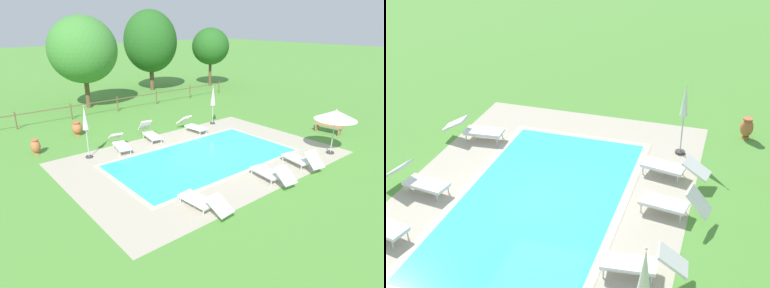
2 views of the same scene
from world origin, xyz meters
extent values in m
plane|color=#518E38|center=(0.00, 0.00, 0.00)|extent=(160.00, 160.00, 0.00)
cube|color=#B2A893|center=(0.00, 0.00, 0.00)|extent=(12.17, 8.21, 0.01)
cube|color=#38C6D1|center=(0.00, 0.00, 0.01)|extent=(8.30, 4.33, 0.01)
cube|color=#C0B59F|center=(0.00, 2.29, 0.01)|extent=(8.78, 0.24, 0.01)
cube|color=#C0B59F|center=(0.00, -2.29, 0.01)|extent=(8.78, 0.24, 0.01)
cube|color=#C0B59F|center=(4.27, 0.00, 0.01)|extent=(0.24, 4.33, 0.01)
cube|color=#C0B59F|center=(-4.27, 0.00, 0.01)|extent=(0.24, 4.33, 0.01)
cube|color=white|center=(2.15, 3.05, 0.32)|extent=(0.73, 1.35, 0.07)
cube|color=white|center=(2.05, 4.03, 0.56)|extent=(0.67, 0.78, 0.55)
cube|color=silver|center=(2.15, 3.05, 0.26)|extent=(0.69, 1.32, 0.04)
cylinder|color=silver|center=(2.46, 2.53, 0.14)|extent=(0.04, 0.04, 0.28)
cylinder|color=silver|center=(1.95, 2.47, 0.14)|extent=(0.04, 0.04, 0.28)
cylinder|color=silver|center=(2.35, 3.62, 0.14)|extent=(0.04, 0.04, 0.28)
cylinder|color=silver|center=(1.84, 3.57, 0.14)|extent=(0.04, 0.04, 0.28)
cube|color=white|center=(2.62, -3.21, 0.32)|extent=(0.84, 1.39, 0.07)
cube|color=white|center=(2.43, -4.15, 0.59)|extent=(0.72, 0.78, 0.61)
cube|color=silver|center=(2.62, -3.21, 0.26)|extent=(0.81, 1.36, 0.04)
cylinder|color=silver|center=(2.48, -2.62, 0.14)|extent=(0.04, 0.04, 0.28)
cylinder|color=silver|center=(2.98, -2.72, 0.14)|extent=(0.04, 0.04, 0.28)
cylinder|color=silver|center=(2.26, -3.70, 0.14)|extent=(0.04, 0.04, 0.28)
cylinder|color=silver|center=(2.76, -3.80, 0.14)|extent=(0.04, 0.04, 0.28)
cube|color=white|center=(-2.53, 3.08, 0.32)|extent=(0.85, 1.39, 0.07)
cube|color=white|center=(-2.32, 4.08, 0.51)|extent=(0.74, 0.88, 0.46)
cube|color=silver|center=(-2.53, 3.08, 0.26)|extent=(0.81, 1.36, 0.04)
cylinder|color=silver|center=(-2.39, 2.49, 0.14)|extent=(0.04, 0.04, 0.28)
cylinder|color=silver|center=(-2.89, 2.59, 0.14)|extent=(0.04, 0.04, 0.28)
cylinder|color=silver|center=(-2.17, 3.57, 0.14)|extent=(0.04, 0.04, 0.28)
cylinder|color=silver|center=(-2.67, 3.67, 0.14)|extent=(0.04, 0.04, 0.28)
cube|color=white|center=(0.48, -3.24, 0.32)|extent=(0.76, 1.37, 0.07)
cube|color=white|center=(0.36, -4.23, 0.56)|extent=(0.69, 0.80, 0.54)
cube|color=silver|center=(0.48, -3.24, 0.26)|extent=(0.73, 1.34, 0.04)
cylinder|color=silver|center=(0.30, -2.66, 0.14)|extent=(0.04, 0.04, 0.28)
cylinder|color=silver|center=(0.81, -2.73, 0.14)|extent=(0.04, 0.04, 0.28)
cylinder|color=silver|center=(0.16, -3.76, 0.14)|extent=(0.04, 0.04, 0.28)
cylinder|color=silver|center=(0.67, -3.82, 0.14)|extent=(0.04, 0.04, 0.28)
cube|color=white|center=(-0.56, 3.42, 0.32)|extent=(0.80, 1.38, 0.07)
cube|color=white|center=(-0.41, 4.34, 0.62)|extent=(0.69, 0.71, 0.66)
cube|color=silver|center=(-0.56, 3.42, 0.26)|extent=(0.77, 1.35, 0.04)
cylinder|color=silver|center=(-0.39, 2.83, 0.14)|extent=(0.04, 0.04, 0.28)
cylinder|color=silver|center=(-0.90, 2.91, 0.14)|extent=(0.04, 0.04, 0.28)
cylinder|color=silver|center=(-0.22, 3.92, 0.14)|extent=(0.04, 0.04, 0.28)
cylinder|color=silver|center=(-0.72, 4.00, 0.14)|extent=(0.04, 0.04, 0.28)
cube|color=white|center=(-3.05, -3.13, 0.32)|extent=(0.70, 1.34, 0.07)
cube|color=white|center=(-2.97, -4.15, 0.51)|extent=(0.66, 0.82, 0.45)
cube|color=silver|center=(-3.05, -3.13, 0.26)|extent=(0.67, 1.32, 0.04)
cylinder|color=silver|center=(-3.35, -2.60, 0.14)|extent=(0.04, 0.04, 0.28)
cylinder|color=silver|center=(-2.84, -2.56, 0.14)|extent=(0.04, 0.04, 0.28)
cylinder|color=silver|center=(-3.26, -3.71, 0.14)|extent=(0.04, 0.04, 0.28)
cylinder|color=silver|center=(-2.75, -3.66, 0.14)|extent=(0.04, 0.04, 0.28)
cylinder|color=#383838|center=(5.07, -3.46, 0.04)|extent=(0.36, 0.36, 0.08)
cylinder|color=#B2B5B7|center=(5.07, -3.46, 1.05)|extent=(0.04, 0.04, 2.10)
cone|color=white|center=(5.07, -3.46, 1.90)|extent=(1.91, 1.91, 0.44)
sphere|color=white|center=(5.07, -3.46, 2.13)|extent=(0.06, 0.06, 0.06)
cylinder|color=#383838|center=(4.04, 3.71, 0.04)|extent=(0.32, 0.32, 0.08)
cylinder|color=#B2B5B7|center=(4.04, 3.71, 0.59)|extent=(0.04, 0.04, 1.19)
cone|color=white|center=(4.04, 3.71, 1.75)|extent=(0.30, 0.30, 1.12)
sphere|color=white|center=(4.04, 3.71, 2.33)|extent=(0.05, 0.05, 0.05)
cylinder|color=#383838|center=(-4.06, 3.39, 0.04)|extent=(0.32, 0.32, 0.08)
cylinder|color=#B2B5B7|center=(-4.06, 3.39, 0.68)|extent=(0.04, 0.04, 1.37)
cone|color=white|center=(-4.06, 3.39, 1.91)|extent=(0.25, 0.25, 1.08)
sphere|color=white|center=(-4.06, 3.39, 2.47)|extent=(0.05, 0.05, 0.05)
cube|color=#937047|center=(7.83, -1.78, 0.44)|extent=(0.64, 1.55, 0.06)
cube|color=#937047|center=(8.03, -1.75, 0.67)|extent=(0.25, 1.49, 0.40)
cube|color=#937047|center=(7.91, -2.41, 0.21)|extent=(0.40, 0.11, 0.41)
cube|color=#937047|center=(7.74, -1.14, 0.21)|extent=(0.40, 0.11, 0.41)
cylinder|color=#B7663D|center=(-5.81, 5.38, 0.04)|extent=(0.24, 0.24, 0.08)
ellipsoid|color=#B7663D|center=(-5.81, 5.38, 0.40)|extent=(0.44, 0.44, 0.64)
cylinder|color=#B7663D|center=(-5.81, 5.38, 0.72)|extent=(0.33, 0.33, 0.06)
cylinder|color=#B7663D|center=(-3.21, 6.86, 0.04)|extent=(0.31, 0.31, 0.08)
ellipsoid|color=#B7663D|center=(-3.21, 6.86, 0.41)|extent=(0.56, 0.56, 0.66)
cylinder|color=#B7663D|center=(-3.21, 6.86, 0.74)|extent=(0.42, 0.42, 0.06)
cylinder|color=brown|center=(-5.53, 10.19, 0.53)|extent=(0.08, 0.08, 1.05)
cylinder|color=brown|center=(-2.26, 10.19, 0.53)|extent=(0.08, 0.08, 1.05)
cylinder|color=brown|center=(1.01, 10.19, 0.53)|extent=(0.08, 0.08, 1.05)
cylinder|color=brown|center=(4.27, 10.19, 0.53)|extent=(0.08, 0.08, 1.05)
cylinder|color=brown|center=(7.54, 10.19, 0.53)|extent=(0.08, 0.08, 1.05)
cylinder|color=brown|center=(10.80, 10.19, 0.53)|extent=(0.08, 0.08, 1.05)
cube|color=brown|center=(-0.63, 10.19, 0.85)|extent=(22.86, 0.05, 0.05)
cylinder|color=brown|center=(7.14, 15.17, 1.14)|extent=(0.39, 0.39, 2.27)
ellipsoid|color=#235B1E|center=(7.14, 15.17, 4.26)|extent=(4.66, 4.66, 5.30)
cylinder|color=brown|center=(-0.12, 12.51, 1.18)|extent=(0.33, 0.33, 2.37)
ellipsoid|color=#3D7F33|center=(-0.12, 12.51, 4.08)|extent=(4.73, 4.73, 4.56)
cylinder|color=brown|center=(12.66, 13.37, 1.22)|extent=(0.27, 0.27, 2.44)
ellipsoid|color=#235B1E|center=(12.66, 13.37, 3.70)|extent=(3.49, 3.49, 3.37)
camera|label=1|loc=(-9.46, -10.64, 5.96)|focal=31.14mm
camera|label=2|loc=(12.01, 4.87, 8.70)|focal=51.67mm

